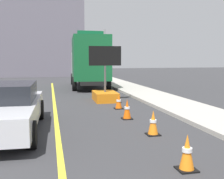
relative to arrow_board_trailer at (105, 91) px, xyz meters
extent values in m
cube|color=yellow|center=(-2.49, -7.12, -0.48)|extent=(0.14, 36.00, 0.01)
cube|color=orange|center=(0.00, 0.00, -0.26)|extent=(1.14, 1.82, 0.45)
cylinder|color=#4C4C4C|center=(0.00, 0.00, 0.62)|extent=(0.10, 0.10, 1.30)
cube|color=black|center=(0.00, 0.00, 1.74)|extent=(1.60, 0.11, 0.95)
sphere|color=yellow|center=(0.55, 0.04, 1.74)|extent=(0.09, 0.09, 0.09)
sphere|color=yellow|center=(0.25, 0.04, 1.74)|extent=(0.09, 0.09, 0.09)
sphere|color=yellow|center=(-0.05, 0.05, 1.74)|extent=(0.09, 0.09, 0.09)
sphere|color=yellow|center=(-0.35, 0.06, 1.74)|extent=(0.09, 0.09, 0.09)
sphere|color=yellow|center=(-0.52, 0.06, 1.92)|extent=(0.09, 0.09, 0.09)
sphere|color=yellow|center=(-0.52, 0.06, 1.56)|extent=(0.09, 0.09, 0.09)
cube|color=black|center=(0.13, 6.80, 0.09)|extent=(2.05, 7.18, 0.25)
cube|color=silver|center=(0.28, 9.35, 1.17)|extent=(2.45, 2.12, 1.90)
cube|color=#14592D|center=(0.07, 5.71, 1.65)|extent=(2.62, 4.95, 2.87)
cylinder|color=black|center=(-0.85, 9.27, -0.03)|extent=(0.33, 0.91, 0.90)
cylinder|color=black|center=(1.39, 9.14, -0.03)|extent=(0.33, 0.91, 0.90)
cylinder|color=black|center=(-1.11, 4.74, -0.03)|extent=(0.33, 0.91, 0.90)
cylinder|color=black|center=(1.13, 4.61, -0.03)|extent=(0.33, 0.91, 0.90)
cube|color=silver|center=(-3.93, -5.20, 0.10)|extent=(1.95, 5.00, 0.60)
cube|color=black|center=(-3.92, -4.95, 0.65)|extent=(1.66, 2.27, 0.50)
cylinder|color=black|center=(-3.11, -6.86, -0.15)|extent=(0.24, 0.67, 0.66)
cylinder|color=black|center=(-3.01, -3.59, -0.15)|extent=(0.24, 0.67, 0.66)
cylinder|color=gray|center=(2.71, 13.90, 2.02)|extent=(0.18, 0.18, 5.00)
cube|color=#0F6033|center=(1.31, 13.80, 3.67)|extent=(2.60, 0.25, 1.30)
cube|color=white|center=(1.31, 13.83, 3.67)|extent=(1.82, 0.14, 0.18)
cube|color=slate|center=(-4.67, 22.35, 4.47)|extent=(12.15, 6.18, 9.89)
cube|color=black|center=(-0.19, -8.81, -0.47)|extent=(0.36, 0.36, 0.03)
cone|color=orange|center=(-0.19, -8.81, -0.12)|extent=(0.28, 0.28, 0.66)
cylinder|color=white|center=(-0.19, -8.81, -0.09)|extent=(0.19, 0.19, 0.08)
cube|color=black|center=(0.07, -6.38, -0.47)|extent=(0.36, 0.36, 0.03)
cone|color=orange|center=(0.07, -6.38, -0.12)|extent=(0.28, 0.28, 0.65)
cylinder|color=white|center=(0.07, -6.38, -0.09)|extent=(0.19, 0.19, 0.08)
cube|color=black|center=(-0.07, -4.27, -0.47)|extent=(0.36, 0.36, 0.03)
cone|color=#EA5B0C|center=(-0.07, -4.27, -0.12)|extent=(0.28, 0.28, 0.66)
cylinder|color=white|center=(-0.07, -4.27, -0.09)|extent=(0.19, 0.19, 0.08)
cube|color=black|center=(0.12, -2.28, -0.47)|extent=(0.36, 0.36, 0.03)
cone|color=#EA5B0C|center=(0.12, -2.28, -0.16)|extent=(0.28, 0.28, 0.58)
cylinder|color=white|center=(0.12, -2.28, -0.13)|extent=(0.19, 0.19, 0.08)
camera|label=1|loc=(-2.66, -13.39, 1.60)|focal=44.49mm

